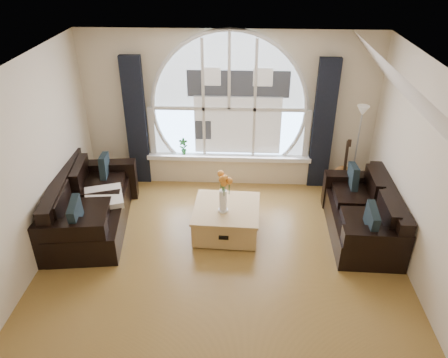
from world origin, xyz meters
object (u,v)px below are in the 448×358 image
(sofa_left, at_px, (91,205))
(coffee_chest, at_px, (226,218))
(vase_flowers, at_px, (223,188))
(sofa_right, at_px, (362,211))
(floor_lamp, at_px, (356,151))
(potted_plant, at_px, (183,146))
(guitar, at_px, (344,165))

(sofa_left, height_order, coffee_chest, sofa_left)
(coffee_chest, height_order, vase_flowers, vase_flowers)
(sofa_left, relative_size, sofa_right, 1.11)
(floor_lamp, relative_size, potted_plant, 5.35)
(sofa_left, xyz_separation_m, vase_flowers, (2.02, -0.13, 0.43))
(coffee_chest, distance_m, potted_plant, 1.80)
(coffee_chest, xyz_separation_m, floor_lamp, (2.13, 1.27, 0.56))
(vase_flowers, bearing_deg, coffee_chest, 62.98)
(coffee_chest, relative_size, potted_plant, 3.25)
(sofa_right, xyz_separation_m, potted_plant, (-2.85, 1.48, 0.30))
(sofa_right, distance_m, coffee_chest, 2.02)
(vase_flowers, height_order, floor_lamp, floor_lamp)
(floor_lamp, relative_size, guitar, 1.51)
(sofa_left, distance_m, sofa_right, 4.08)
(sofa_right, distance_m, potted_plant, 3.23)
(vase_flowers, xyz_separation_m, floor_lamp, (2.17, 1.36, -0.03))
(guitar, bearing_deg, floor_lamp, 8.91)
(potted_plant, bearing_deg, guitar, -5.41)
(sofa_left, distance_m, guitar, 4.22)
(sofa_left, xyz_separation_m, sofa_right, (4.08, 0.00, 0.00))
(sofa_right, bearing_deg, floor_lamp, 86.20)
(coffee_chest, height_order, guitar, guitar)
(vase_flowers, xyz_separation_m, guitar, (2.01, 1.35, -0.30))
(floor_lamp, bearing_deg, coffee_chest, -149.17)
(floor_lamp, bearing_deg, sofa_right, -95.23)
(sofa_left, distance_m, vase_flowers, 2.07)
(sofa_right, relative_size, floor_lamp, 1.11)
(guitar, bearing_deg, potted_plant, -178.60)
(sofa_left, distance_m, floor_lamp, 4.39)
(floor_lamp, bearing_deg, vase_flowers, -147.97)
(guitar, bearing_deg, sofa_left, -156.29)
(potted_plant, bearing_deg, floor_lamp, -4.99)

